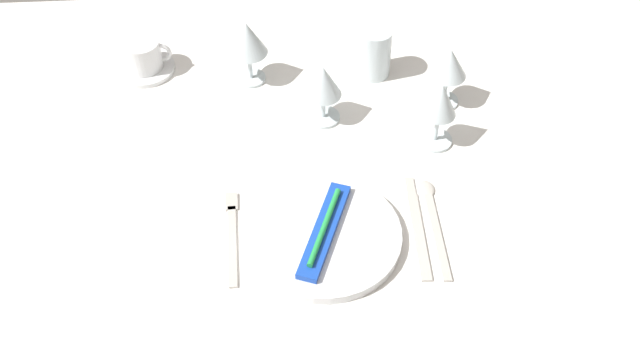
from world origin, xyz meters
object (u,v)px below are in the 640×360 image
Objects in this scene: toothbrush_package at (324,230)px; spoon_soup at (433,216)px; wine_glass_far at (248,40)px; dinner_knife at (418,229)px; fork_outer at (232,233)px; drink_tumbler at (375,53)px; dinner_plate at (324,236)px; wine_glass_centre at (449,65)px; coffee_cup_left at (143,55)px; wine_glass_left at (440,104)px; wine_glass_right at (323,84)px.

spoon_soup is (0.20, 0.04, -0.02)m from toothbrush_package.
toothbrush_package is 0.46m from wine_glass_far.
spoon_soup is (0.03, 0.03, 0.00)m from dinner_knife.
fork_outer is 0.43m from wine_glass_far.
drink_tumbler reaches higher than toothbrush_package.
spoon_soup is at bearing 10.74° from toothbrush_package.
dinner_plate is 1.19× the size of spoon_soup.
toothbrush_package reaches higher than fork_outer.
wine_glass_centre is at bearing -13.84° from wine_glass_far.
dinner_plate is at bearing -128.20° from wine_glass_centre.
toothbrush_package is 0.91× the size of dinner_knife.
coffee_cup_left is 0.64m from wine_glass_left.
coffee_cup_left reaches higher than dinner_knife.
toothbrush_package reaches higher than spoon_soup.
toothbrush_package is 0.20m from spoon_soup.
dinner_knife is 1.63× the size of wine_glass_left.
coffee_cup_left reaches higher than fork_outer.
spoon_soup is 0.21m from wine_glass_left.
dinner_knife is at bearing -55.78° from wine_glass_far.
wine_glass_far is (0.23, -0.05, 0.06)m from coffee_cup_left.
coffee_cup_left is at bearing 126.12° from toothbrush_package.
drink_tumbler is at bearing 98.45° from spoon_soup.
wine_glass_far is at bearing -178.89° from drink_tumbler.
spoon_soup is 1.57× the size of wine_glass_far.
fork_outer is 2.01× the size of coffee_cup_left.
toothbrush_package is 1.02× the size of fork_outer.
wine_glass_centre reaches higher than toothbrush_package.
wine_glass_left is at bearing 44.61° from dinner_plate.
wine_glass_centre is (0.27, 0.34, 0.09)m from dinner_plate.
drink_tumbler is (-0.10, 0.22, -0.04)m from wine_glass_left.
coffee_cup_left is 0.77× the size of wine_glass_centre.
dinner_plate is at bearing -93.38° from wine_glass_right.
wine_glass_right is at bearing -25.50° from coffee_cup_left.
wine_glass_centre is at bearing 71.62° from wine_glass_left.
wine_glass_right is at bearing 86.62° from toothbrush_package.
dinner_plate is 0.47m from drink_tumbler.
toothbrush_package is at bearing -135.39° from wine_glass_left.
wine_glass_centre reaches higher than drink_tumbler.
wine_glass_centre is at bearing -37.58° from drink_tumbler.
drink_tumbler is (0.49, -0.04, 0.01)m from coffee_cup_left.
wine_glass_left is at bearing 27.98° from fork_outer.
coffee_cup_left is 0.64m from wine_glass_centre.
drink_tumbler is at bearing 73.07° from dinner_plate.
dinner_knife is at bearing 3.48° from dinner_plate.
wine_glass_far is at bearing 106.21° from dinner_plate.
wine_glass_centre reaches higher than fork_outer.
wine_glass_centre is at bearing 76.51° from spoon_soup.
dinner_knife is 2.11× the size of drink_tumbler.
wine_glass_far is at bearing 124.22° from dinner_knife.
toothbrush_package reaches higher than dinner_plate.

